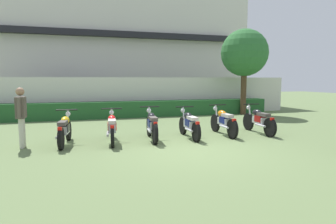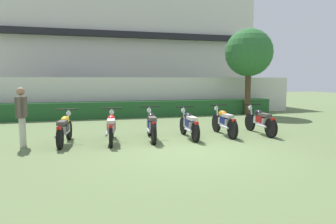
# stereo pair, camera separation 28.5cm
# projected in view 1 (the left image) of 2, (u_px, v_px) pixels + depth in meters

# --- Properties ---
(ground) EXTENTS (60.00, 60.00, 0.00)m
(ground) POSITION_uv_depth(u_px,v_px,m) (190.00, 150.00, 7.66)
(ground) COLOR #607547
(building) EXTENTS (18.17, 6.50, 8.60)m
(building) POSITION_uv_depth(u_px,v_px,m) (114.00, 44.00, 21.55)
(building) COLOR silver
(building) RESTS_ON ground
(compound_wall) EXTENTS (17.26, 0.30, 1.90)m
(compound_wall) POSITION_uv_depth(u_px,v_px,m) (133.00, 96.00, 14.91)
(compound_wall) COLOR silver
(compound_wall) RESTS_ON ground
(hedge_row) EXTENTS (13.81, 0.70, 0.76)m
(hedge_row) POSITION_uv_depth(u_px,v_px,m) (136.00, 109.00, 14.31)
(hedge_row) COLOR #235628
(hedge_row) RESTS_ON ground
(parked_car) EXTENTS (4.51, 2.10, 1.89)m
(parked_car) POSITION_uv_depth(u_px,v_px,m) (60.00, 96.00, 15.96)
(parked_car) COLOR #9EA3A8
(parked_car) RESTS_ON ground
(tree_near_inspector) EXTENTS (2.38, 2.38, 4.33)m
(tree_near_inspector) POSITION_uv_depth(u_px,v_px,m) (245.00, 53.00, 15.13)
(tree_near_inspector) COLOR #4C3823
(tree_near_inspector) RESTS_ON ground
(motorcycle_in_row_0) EXTENTS (0.60, 1.81, 0.94)m
(motorcycle_in_row_0) POSITION_uv_depth(u_px,v_px,m) (65.00, 129.00, 8.20)
(motorcycle_in_row_0) COLOR black
(motorcycle_in_row_0) RESTS_ON ground
(motorcycle_in_row_1) EXTENTS (0.60, 1.89, 0.95)m
(motorcycle_in_row_1) POSITION_uv_depth(u_px,v_px,m) (112.00, 127.00, 8.48)
(motorcycle_in_row_1) COLOR black
(motorcycle_in_row_1) RESTS_ON ground
(motorcycle_in_row_2) EXTENTS (0.60, 1.85, 0.97)m
(motorcycle_in_row_2) POSITION_uv_depth(u_px,v_px,m) (152.00, 125.00, 8.86)
(motorcycle_in_row_2) COLOR black
(motorcycle_in_row_2) RESTS_ON ground
(motorcycle_in_row_3) EXTENTS (0.60, 1.81, 0.94)m
(motorcycle_in_row_3) POSITION_uv_depth(u_px,v_px,m) (189.00, 124.00, 9.18)
(motorcycle_in_row_3) COLOR black
(motorcycle_in_row_3) RESTS_ON ground
(motorcycle_in_row_4) EXTENTS (0.60, 1.89, 0.96)m
(motorcycle_in_row_4) POSITION_uv_depth(u_px,v_px,m) (223.00, 121.00, 9.67)
(motorcycle_in_row_4) COLOR black
(motorcycle_in_row_4) RESTS_ON ground
(motorcycle_in_row_5) EXTENTS (0.60, 1.93, 0.96)m
(motorcycle_in_row_5) POSITION_uv_depth(u_px,v_px,m) (259.00, 120.00, 9.94)
(motorcycle_in_row_5) COLOR black
(motorcycle_in_row_5) RESTS_ON ground
(inspector_person) EXTENTS (0.22, 0.65, 1.59)m
(inspector_person) POSITION_uv_depth(u_px,v_px,m) (21.00, 113.00, 7.84)
(inspector_person) COLOR beige
(inspector_person) RESTS_ON ground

